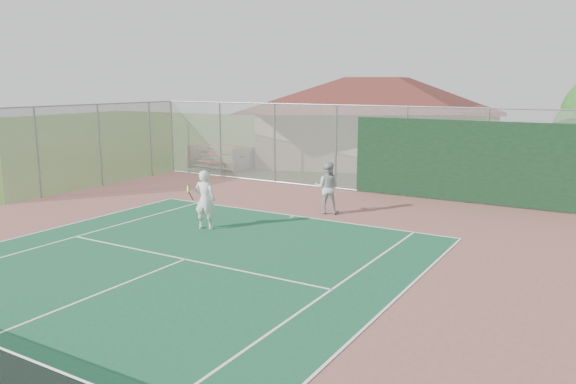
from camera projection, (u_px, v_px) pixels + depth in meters
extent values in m
cylinder|color=gray|center=(172.00, 137.00, 27.75)|extent=(0.08, 0.08, 3.50)
cylinder|color=gray|center=(220.00, 140.00, 26.24)|extent=(0.08, 0.08, 3.50)
cylinder|color=gray|center=(275.00, 144.00, 24.73)|extent=(0.08, 0.08, 3.50)
cylinder|color=gray|center=(336.00, 148.00, 23.22)|extent=(0.08, 0.08, 3.50)
cylinder|color=gray|center=(406.00, 152.00, 21.71)|extent=(0.08, 0.08, 3.50)
cylinder|color=gray|center=(486.00, 157.00, 20.20)|extent=(0.08, 0.08, 3.50)
cylinder|color=gray|center=(359.00, 105.00, 22.38)|extent=(20.00, 0.05, 0.05)
cylinder|color=gray|center=(357.00, 190.00, 23.04)|extent=(20.00, 0.05, 0.05)
cube|color=#999EA0|center=(358.00, 149.00, 22.72)|extent=(20.00, 0.02, 3.50)
cube|color=black|center=(485.00, 163.00, 20.20)|extent=(10.00, 0.04, 3.00)
cylinder|color=gray|center=(150.00, 140.00, 26.48)|extent=(0.08, 0.08, 3.50)
cylinder|color=gray|center=(100.00, 146.00, 23.96)|extent=(0.08, 0.08, 3.50)
cylinder|color=gray|center=(37.00, 153.00, 21.43)|extent=(0.08, 0.08, 3.50)
cube|color=#999EA0|center=(100.00, 146.00, 23.96)|extent=(0.02, 9.00, 3.50)
cube|color=tan|center=(376.00, 137.00, 30.97)|extent=(13.56, 11.08, 2.93)
cube|color=brown|center=(377.00, 109.00, 30.68)|extent=(14.18, 11.70, 0.18)
pyramid|color=brown|center=(378.00, 77.00, 30.36)|extent=(14.92, 12.19, 1.76)
cube|color=black|center=(383.00, 154.00, 26.76)|extent=(0.88, 0.06, 2.05)
cube|color=maroon|center=(216.00, 162.00, 28.76)|extent=(3.17, 0.89, 0.05)
cube|color=#B2B5BA|center=(213.00, 167.00, 28.58)|extent=(3.17, 0.86, 0.04)
cube|color=maroon|center=(223.00, 154.00, 29.18)|extent=(3.17, 0.89, 0.05)
cube|color=#B2B5BA|center=(220.00, 159.00, 29.00)|extent=(3.17, 0.86, 0.04)
cube|color=maroon|center=(229.00, 146.00, 29.60)|extent=(3.17, 0.89, 0.05)
cube|color=#B2B5BA|center=(226.00, 150.00, 29.42)|extent=(3.17, 0.86, 0.04)
cube|color=#B2B5BA|center=(201.00, 155.00, 29.96)|extent=(0.42, 1.88, 1.16)
cube|color=#B2B5BA|center=(246.00, 159.00, 28.47)|extent=(0.42, 1.88, 1.16)
imported|color=white|center=(205.00, 200.00, 16.93)|extent=(0.75, 0.59, 1.80)
imported|color=#ADB0B2|center=(327.00, 188.00, 18.98)|extent=(1.02, 0.91, 1.76)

